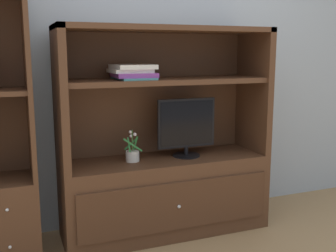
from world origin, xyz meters
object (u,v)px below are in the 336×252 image
object	(u,v)px
tv_monitor	(186,126)
media_console	(165,169)
bookshelf_tall	(5,168)
potted_plant	(133,155)
magazine_stack	(132,72)

from	to	relation	value
tv_monitor	media_console	bearing A→B (deg)	175.14
media_console	bookshelf_tall	distance (m)	1.12
potted_plant	tv_monitor	bearing A→B (deg)	-0.90
tv_monitor	magazine_stack	size ratio (longest dim) A/B	1.36
media_console	magazine_stack	distance (m)	0.77
potted_plant	bookshelf_tall	size ratio (longest dim) A/B	0.13
bookshelf_tall	potted_plant	bearing A→B (deg)	-0.75
magazine_stack	tv_monitor	bearing A→B (deg)	-0.85
media_console	bookshelf_tall	world-z (taller)	bookshelf_tall
potted_plant	bookshelf_tall	world-z (taller)	bookshelf_tall
media_console	tv_monitor	bearing A→B (deg)	-4.86
tv_monitor	potted_plant	bearing A→B (deg)	179.10
tv_monitor	magazine_stack	world-z (taller)	magazine_stack
media_console	bookshelf_tall	xyz separation A→B (m)	(-1.11, 0.00, 0.13)
potted_plant	magazine_stack	size ratio (longest dim) A/B	0.70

